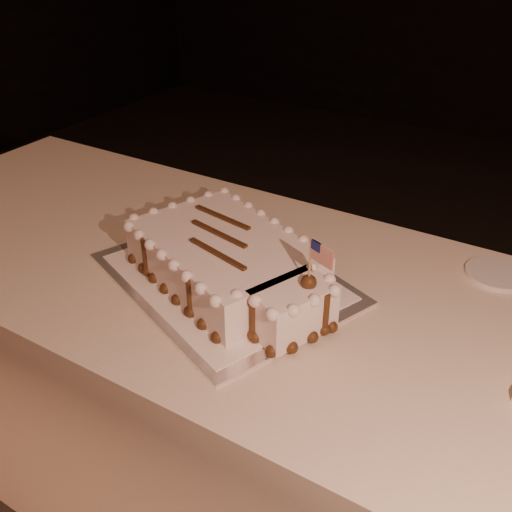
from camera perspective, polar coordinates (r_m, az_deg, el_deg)
The scene contains 5 objects.
banquet_table at distance 1.47m, azimuth 3.21°, elevation -15.65°, with size 2.40×0.80×0.75m, color beige.
cake_board at distance 1.26m, azimuth -3.12°, elevation -2.25°, with size 0.53×0.40×0.01m, color white.
doily at distance 1.25m, azimuth -3.13°, elevation -2.06°, with size 0.48×0.36×0.00m, color white.
sheet_cake at distance 1.21m, azimuth -2.43°, elevation -0.73°, with size 0.53×0.41×0.20m.
side_plate at distance 1.38m, azimuth 22.93°, elevation -1.63°, with size 0.14×0.14×0.01m, color silver.
Camera 1 is at (0.45, -0.29, 1.45)m, focal length 40.00 mm.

